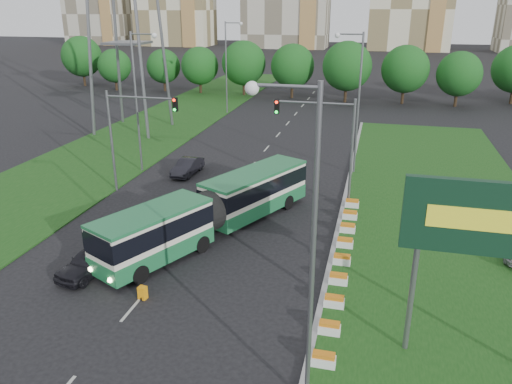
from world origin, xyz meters
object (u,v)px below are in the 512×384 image
(traffic_mast_left, at_px, (129,126))
(car_left_near, at_px, (91,261))
(billboard, at_px, (483,227))
(shopping_trolley, at_px, (143,293))
(pedestrian, at_px, (131,264))
(articulated_bus, at_px, (209,208))
(car_left_far, at_px, (187,167))
(traffic_mast_median, at_px, (330,135))

(traffic_mast_left, relative_size, car_left_near, 1.83)
(billboard, xyz_separation_m, shopping_trolley, (-15.11, 0.98, -5.82))
(traffic_mast_left, xyz_separation_m, pedestrian, (6.04, -12.27, -4.52))
(billboard, height_order, traffic_mast_left, same)
(articulated_bus, distance_m, car_left_far, 12.41)
(traffic_mast_left, xyz_separation_m, shopping_trolley, (7.52, -14.02, -5.01))
(pedestrian, xyz_separation_m, shopping_trolley, (1.49, -1.75, -0.49))
(car_left_near, bearing_deg, traffic_mast_median, 62.54)
(articulated_bus, bearing_deg, billboard, -7.27)
(car_left_near, bearing_deg, shopping_trolley, -10.36)
(billboard, height_order, articulated_bus, billboard)
(pedestrian, bearing_deg, traffic_mast_median, -30.82)
(car_left_near, distance_m, shopping_trolley, 4.33)
(traffic_mast_median, height_order, pedestrian, traffic_mast_median)
(traffic_mast_median, bearing_deg, billboard, -64.97)
(billboard, xyz_separation_m, articulated_bus, (-14.34, 9.25, -4.44))
(traffic_mast_median, distance_m, articulated_bus, 10.29)
(car_left_near, xyz_separation_m, shopping_trolley, (3.94, -1.75, -0.40))
(billboard, height_order, car_left_near, billboard)
(car_left_near, height_order, shopping_trolley, car_left_near)
(car_left_far, xyz_separation_m, shopping_trolley, (5.04, -19.19, -0.36))
(traffic_mast_left, bearing_deg, traffic_mast_median, 3.77)
(billboard, relative_size, traffic_mast_left, 1.00)
(car_left_far, bearing_deg, articulated_bus, -58.49)
(car_left_far, bearing_deg, traffic_mast_left, -112.17)
(car_left_far, height_order, pedestrian, pedestrian)
(car_left_near, relative_size, shopping_trolley, 6.33)
(billboard, bearing_deg, car_left_near, 171.83)
(traffic_mast_left, bearing_deg, car_left_near, -73.71)
(traffic_mast_median, relative_size, pedestrian, 4.80)
(articulated_bus, relative_size, car_left_near, 3.92)
(car_left_near, bearing_deg, pedestrian, 13.51)
(articulated_bus, bearing_deg, pedestrian, -83.50)
(traffic_mast_left, bearing_deg, billboard, -33.55)
(articulated_bus, xyz_separation_m, car_left_near, (-4.71, -6.52, -0.98))
(traffic_mast_left, height_order, shopping_trolley, traffic_mast_left)
(billboard, bearing_deg, car_left_far, 134.96)
(car_left_near, height_order, car_left_far, car_left_near)
(traffic_mast_left, xyz_separation_m, car_left_far, (2.48, 5.17, -4.65))
(car_left_near, distance_m, car_left_far, 17.47)
(traffic_mast_median, height_order, articulated_bus, traffic_mast_median)
(billboard, height_order, traffic_mast_median, same)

